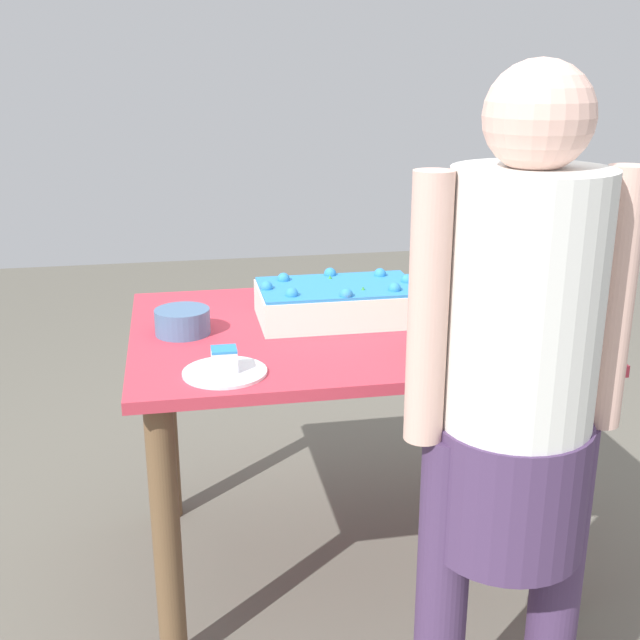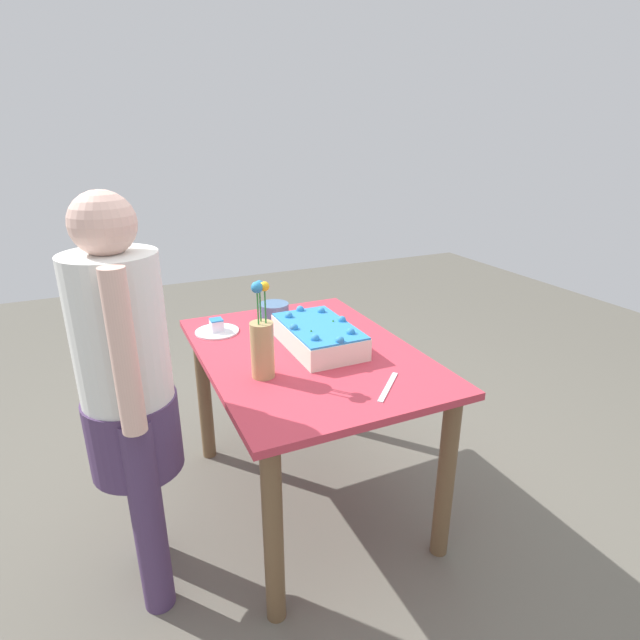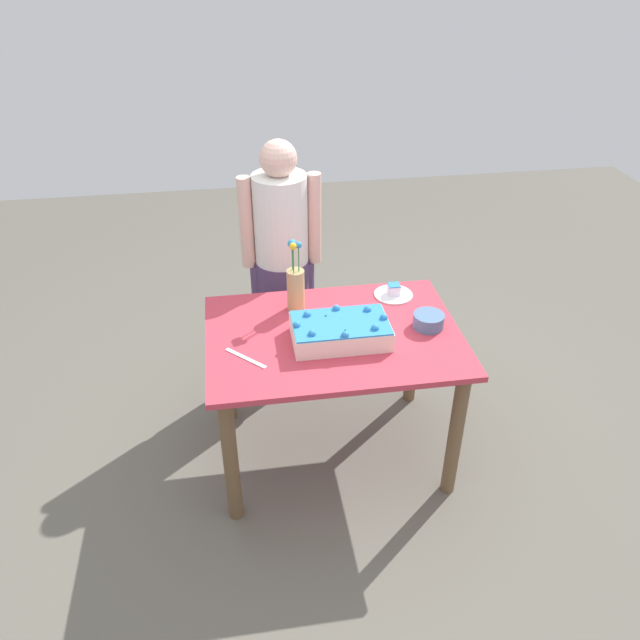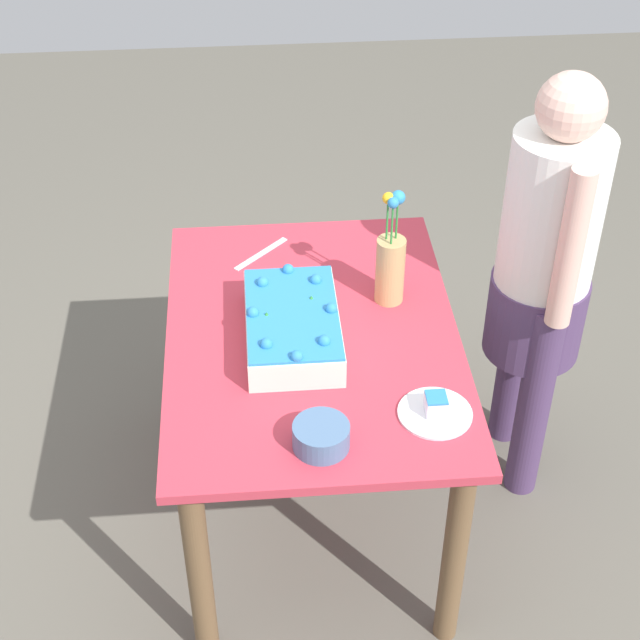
{
  "view_description": "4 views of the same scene",
  "coord_description": "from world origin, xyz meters",
  "px_view_note": "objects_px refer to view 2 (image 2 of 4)",
  "views": [
    {
      "loc": [
        0.47,
        2.09,
        1.49
      ],
      "look_at": [
        0.09,
        0.0,
        0.79
      ],
      "focal_mm": 45.0,
      "sensor_mm": 36.0,
      "label": 1
    },
    {
      "loc": [
        -1.8,
        0.77,
        1.64
      ],
      "look_at": [
        -0.01,
        -0.06,
        0.9
      ],
      "focal_mm": 28.0,
      "sensor_mm": 36.0,
      "label": 2
    },
    {
      "loc": [
        -0.44,
        -2.42,
        2.45
      ],
      "look_at": [
        -0.06,
        0.02,
        0.84
      ],
      "focal_mm": 35.0,
      "sensor_mm": 36.0,
      "label": 3
    },
    {
      "loc": [
        2.25,
        -0.17,
        2.61
      ],
      "look_at": [
        0.06,
        0.02,
        0.86
      ],
      "focal_mm": 55.0,
      "sensor_mm": 36.0,
      "label": 4
    }
  ],
  "objects_px": {
    "flower_vase": "(262,344)",
    "fruit_bowl": "(274,310)",
    "cake_knife": "(388,387)",
    "person_standing": "(127,384)",
    "serving_plate_with_slice": "(217,329)",
    "sheet_cake": "(318,335)"
  },
  "relations": [
    {
      "from": "flower_vase",
      "to": "fruit_bowl",
      "type": "distance_m",
      "value": 0.67
    },
    {
      "from": "cake_knife",
      "to": "fruit_bowl",
      "type": "relative_size",
      "value": 1.59
    },
    {
      "from": "flower_vase",
      "to": "person_standing",
      "type": "xyz_separation_m",
      "value": [
        -0.02,
        0.49,
        -0.05
      ]
    },
    {
      "from": "sheet_cake",
      "to": "person_standing",
      "type": "height_order",
      "value": "person_standing"
    },
    {
      "from": "flower_vase",
      "to": "fruit_bowl",
      "type": "xyz_separation_m",
      "value": [
        0.61,
        -0.26,
        -0.1
      ]
    },
    {
      "from": "sheet_cake",
      "to": "serving_plate_with_slice",
      "type": "height_order",
      "value": "sheet_cake"
    },
    {
      "from": "flower_vase",
      "to": "fruit_bowl",
      "type": "relative_size",
      "value": 2.54
    },
    {
      "from": "sheet_cake",
      "to": "flower_vase",
      "type": "height_order",
      "value": "flower_vase"
    },
    {
      "from": "serving_plate_with_slice",
      "to": "flower_vase",
      "type": "distance_m",
      "value": 0.54
    },
    {
      "from": "sheet_cake",
      "to": "serving_plate_with_slice",
      "type": "distance_m",
      "value": 0.51
    },
    {
      "from": "fruit_bowl",
      "to": "flower_vase",
      "type": "bearing_deg",
      "value": 156.83
    },
    {
      "from": "serving_plate_with_slice",
      "to": "fruit_bowl",
      "type": "bearing_deg",
      "value": -73.9
    },
    {
      "from": "fruit_bowl",
      "to": "person_standing",
      "type": "height_order",
      "value": "person_standing"
    },
    {
      "from": "serving_plate_with_slice",
      "to": "cake_knife",
      "type": "height_order",
      "value": "serving_plate_with_slice"
    },
    {
      "from": "sheet_cake",
      "to": "fruit_bowl",
      "type": "relative_size",
      "value": 3.02
    },
    {
      "from": "fruit_bowl",
      "to": "cake_knife",
      "type": "bearing_deg",
      "value": -172.04
    },
    {
      "from": "cake_knife",
      "to": "serving_plate_with_slice",
      "type": "bearing_deg",
      "value": -105.77
    },
    {
      "from": "flower_vase",
      "to": "sheet_cake",
      "type": "bearing_deg",
      "value": -61.02
    },
    {
      "from": "serving_plate_with_slice",
      "to": "flower_vase",
      "type": "relative_size",
      "value": 0.53
    },
    {
      "from": "flower_vase",
      "to": "fruit_bowl",
      "type": "height_order",
      "value": "flower_vase"
    },
    {
      "from": "cake_knife",
      "to": "flower_vase",
      "type": "height_order",
      "value": "flower_vase"
    },
    {
      "from": "fruit_bowl",
      "to": "serving_plate_with_slice",
      "type": "bearing_deg",
      "value": 106.1
    }
  ]
}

